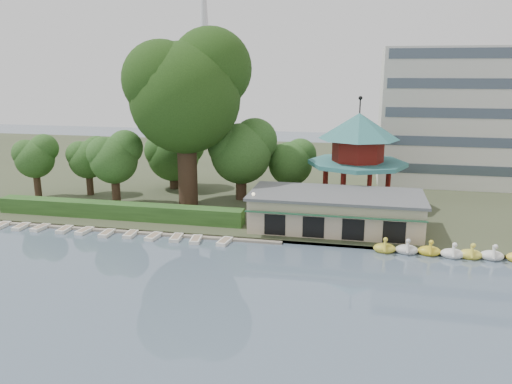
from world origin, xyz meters
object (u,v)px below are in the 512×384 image
(pavilion, at_px, (358,150))
(big_tree, at_px, (187,89))
(dock, at_px, (130,231))
(boathouse, at_px, (336,211))

(pavilion, xyz_separation_m, big_tree, (-20.82, -3.78, 7.50))
(pavilion, relative_size, big_tree, 0.61)
(dock, distance_m, pavilion, 29.14)
(dock, relative_size, big_tree, 1.54)
(boathouse, height_order, pavilion, pavilion)
(pavilion, bearing_deg, big_tree, -169.71)
(boathouse, bearing_deg, dock, -167.76)
(dock, distance_m, big_tree, 18.78)
(pavilion, height_order, big_tree, big_tree)
(dock, height_order, big_tree, big_tree)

